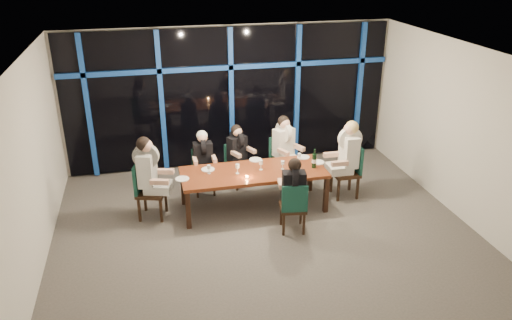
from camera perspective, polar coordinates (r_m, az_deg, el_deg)
The scene contains 29 objects.
room at distance 7.75m, azimuth 1.01°, elevation 4.87°, with size 7.04×7.00×3.02m.
window_wall at distance 10.63m, azimuth -2.83°, elevation 7.41°, with size 6.86×0.43×2.94m.
dining_table at distance 8.98m, azimuth -0.29°, elevation -1.65°, with size 2.60×1.00×0.75m.
chair_far_left at distance 9.72m, azimuth -6.04°, elevation -0.99°, with size 0.41×0.41×0.87m.
chair_far_mid at distance 9.97m, azimuth -2.29°, elevation -0.22°, with size 0.54×0.54×0.87m.
chair_far_right at distance 10.08m, azimuth 2.96°, elevation 0.37°, with size 0.59×0.59×0.97m.
chair_end_left at distance 8.96m, azimuth -12.46°, elevation -3.05°, with size 0.60×0.60×1.04m.
chair_end_right at distance 9.65m, azimuth 10.70°, elevation -0.88°, with size 0.49×0.49×1.04m.
chair_near_mid at distance 8.32m, azimuth 4.32°, elevation -5.18°, with size 0.49×0.49×0.92m.
diner_far_left at distance 9.51m, azimuth -6.07°, elevation 0.74°, with size 0.44×0.54×0.85m.
diner_far_mid at distance 9.78m, azimuth -2.07°, elevation 1.51°, with size 0.55×0.60×0.85m.
diner_far_right at distance 9.87m, azimuth 3.31°, elevation 2.26°, with size 0.60×0.66×0.94m.
diner_end_left at distance 8.76m, azimuth -12.14°, elevation -0.68°, with size 0.70×0.60×1.01m.
diner_end_right at distance 9.46m, azimuth 10.39°, elevation 1.33°, with size 0.65×0.52×1.01m.
diner_near_mid at distance 8.22m, azimuth 4.32°, elevation -2.69°, with size 0.49×0.60×0.90m.
plate_far_left at distance 9.03m, azimuth -5.52°, elevation -1.07°, with size 0.24×0.24×0.01m, color white.
plate_far_mid at distance 9.39m, azimuth -0.06°, elevation 0.04°, with size 0.24×0.24×0.01m, color white.
plate_far_right at distance 9.54m, azimuth 5.43°, elevation 0.33°, with size 0.24×0.24×0.01m, color white.
plate_end_left at distance 8.73m, azimuth -8.43°, elevation -2.15°, with size 0.24×0.24×0.01m, color white.
plate_end_right at distance 9.35m, azimuth 7.09°, elevation -0.25°, with size 0.24×0.24×0.01m, color white.
plate_near_mid at distance 8.78m, azimuth 3.78°, elevation -1.77°, with size 0.24×0.24×0.01m, color white.
wine_bottle at distance 9.08m, azimuth 6.67°, elevation -0.07°, with size 0.08×0.08×0.36m.
water_pitcher at distance 8.85m, azimuth 4.78°, elevation -0.97°, with size 0.12×0.10×0.19m.
tea_light at distance 8.70m, azimuth -1.04°, elevation -1.92°, with size 0.05×0.05×0.03m, color #FEA04C.
wine_glass_a at distance 8.80m, azimuth -2.14°, elevation -0.77°, with size 0.07×0.07×0.18m.
wine_glass_b at distance 8.94m, azimuth 0.56°, elevation -0.35°, with size 0.07×0.07×0.18m.
wine_glass_c at distance 8.99m, azimuth 3.06°, elevation -0.36°, with size 0.06×0.06×0.16m.
wine_glass_d at distance 8.84m, azimuth -5.41°, elevation -0.86°, with size 0.06×0.06×0.16m.
wine_glass_e at distance 9.33m, azimuth 4.97°, elevation 0.51°, with size 0.06×0.06×0.16m.
Camera 1 is at (-1.80, -7.11, 4.52)m, focal length 35.00 mm.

